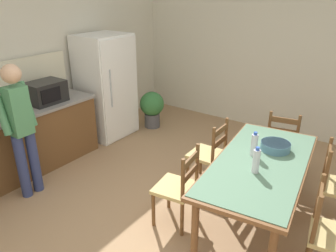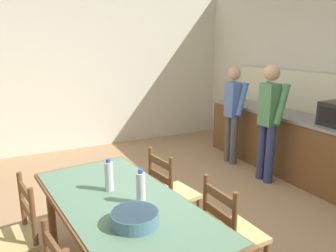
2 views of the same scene
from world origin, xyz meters
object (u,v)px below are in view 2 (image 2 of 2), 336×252
object	(u,v)px
dining_table	(123,211)
bottle_near_centre	(109,176)
chair_side_far_right	(231,234)
person_at_sink	(233,110)
chair_side_far_left	(171,194)
person_at_counter	(269,117)
chair_side_near_left	(12,240)
serving_bowl	(135,217)
bottle_off_centre	(141,188)

from	to	relation	value
dining_table	bottle_near_centre	world-z (taller)	bottle_near_centre
chair_side_far_right	person_at_sink	size ratio (longest dim) A/B	0.58
chair_side_far_left	person_at_counter	bearing A→B (deg)	-79.63
chair_side_near_left	chair_side_far_right	world-z (taller)	same
dining_table	person_at_sink	world-z (taller)	person_at_sink
serving_bowl	bottle_near_centre	bearing A→B (deg)	179.87
bottle_near_centre	chair_side_near_left	world-z (taller)	bottle_near_centre
chair_side_far_right	person_at_sink	world-z (taller)	person_at_sink
dining_table	serving_bowl	world-z (taller)	serving_bowl
dining_table	bottle_off_centre	bearing A→B (deg)	55.64
serving_bowl	dining_table	bearing A→B (deg)	175.25
chair_side_far_right	chair_side_far_left	xyz separation A→B (m)	(-0.85, -0.10, 0.00)
person_at_sink	dining_table	bearing A→B (deg)	-142.48
dining_table	chair_side_near_left	xyz separation A→B (m)	(-0.35, -0.78, -0.23)
bottle_near_centre	person_at_counter	world-z (taller)	person_at_counter
dining_table	person_at_sink	xyz separation A→B (m)	(-1.93, 2.52, 0.21)
chair_side_far_right	chair_side_far_left	world-z (taller)	same
serving_bowl	person_at_counter	size ratio (longest dim) A/B	0.19
bottle_near_centre	bottle_off_centre	xyz separation A→B (m)	(0.32, 0.15, 0.00)
serving_bowl	chair_side_far_right	distance (m)	0.88
bottle_off_centre	person_at_counter	size ratio (longest dim) A/B	0.16
dining_table	chair_side_far_left	size ratio (longest dim) A/B	2.20
bottle_near_centre	bottle_off_centre	distance (m)	0.35
chair_side_far_right	person_at_sink	distance (m)	2.90
person_at_sink	serving_bowl	bearing A→B (deg)	-138.23
serving_bowl	chair_side_near_left	xyz separation A→B (m)	(-0.69, -0.75, -0.36)
chair_side_near_left	chair_side_far_right	size ratio (longest dim) A/B	1.00
chair_side_near_left	chair_side_far_right	xyz separation A→B (m)	(0.69, 1.56, 0.00)
dining_table	bottle_off_centre	xyz separation A→B (m)	(0.08, 0.12, 0.20)
chair_side_near_left	person_at_counter	distance (m)	3.40
bottle_off_centre	person_at_counter	xyz separation A→B (m)	(-1.20, 2.38, 0.05)
chair_side_far_right	person_at_sink	bearing A→B (deg)	-39.09
bottle_off_centre	dining_table	bearing A→B (deg)	-124.36
person_at_sink	person_at_counter	distance (m)	0.82
bottle_off_centre	chair_side_far_left	bearing A→B (deg)	136.56
person_at_counter	dining_table	bearing A→B (deg)	-155.98
dining_table	bottle_near_centre	bearing A→B (deg)	-173.53
chair_side_near_left	person_at_sink	world-z (taller)	person_at_sink
bottle_near_centre	dining_table	bearing A→B (deg)	6.47
person_at_counter	bottle_off_centre	bearing A→B (deg)	-153.30
bottle_off_centre	chair_side_near_left	bearing A→B (deg)	-115.51
dining_table	person_at_counter	xyz separation A→B (m)	(-1.11, 2.50, 0.25)
serving_bowl	chair_side_far_left	size ratio (longest dim) A/B	0.35
chair_side_near_left	person_at_sink	xyz separation A→B (m)	(-1.59, 3.30, 0.44)
bottle_near_centre	serving_bowl	size ratio (longest dim) A/B	0.84
bottle_off_centre	chair_side_far_right	xyz separation A→B (m)	(0.26, 0.66, -0.43)
person_at_sink	chair_side_far_right	bearing A→B (deg)	-127.39
bottle_off_centre	serving_bowl	xyz separation A→B (m)	(0.26, -0.15, -0.07)
chair_side_near_left	person_at_sink	size ratio (longest dim) A/B	0.58
chair_side_near_left	chair_side_far_left	world-z (taller)	same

